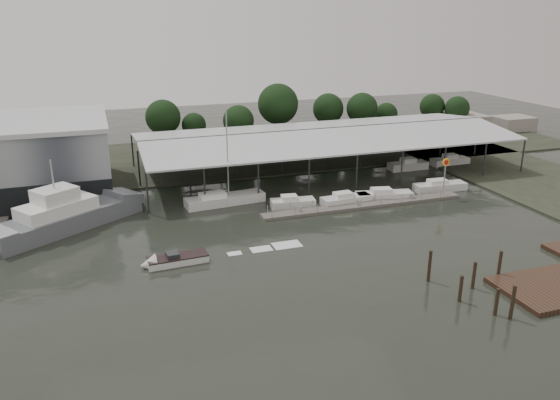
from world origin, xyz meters
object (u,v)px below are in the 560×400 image
object	(u,v)px
shell_fuel_sign	(445,170)
grey_trawler	(68,215)
white_sailboat	(224,199)
speedboat_underway	(172,260)

from	to	relation	value
shell_fuel_sign	grey_trawler	distance (m)	48.73
shell_fuel_sign	white_sailboat	xyz separation A→B (m)	(-29.18, 7.01, -3.28)
speedboat_underway	white_sailboat	bearing A→B (deg)	-122.89
grey_trawler	speedboat_underway	xyz separation A→B (m)	(10.10, -13.90, -1.19)
shell_fuel_sign	speedboat_underway	size ratio (longest dim) A/B	0.31
grey_trawler	white_sailboat	bearing A→B (deg)	-27.41
white_sailboat	speedboat_underway	bearing A→B (deg)	-125.16
shell_fuel_sign	white_sailboat	world-z (taller)	white_sailboat
grey_trawler	white_sailboat	xyz separation A→B (m)	(19.27, 2.33, -0.93)
shell_fuel_sign	white_sailboat	bearing A→B (deg)	166.48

